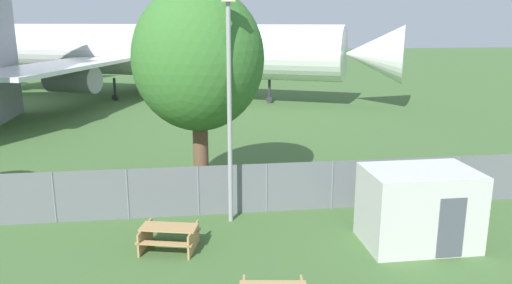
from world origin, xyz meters
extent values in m
cylinder|color=slate|center=(-5.09, 11.31, 0.95)|extent=(0.07, 0.07, 1.90)
cylinder|color=slate|center=(-2.55, 11.31, 0.95)|extent=(0.07, 0.07, 1.90)
cylinder|color=slate|center=(0.00, 11.31, 0.95)|extent=(0.07, 0.07, 1.90)
cylinder|color=slate|center=(2.55, 11.31, 0.95)|extent=(0.07, 0.07, 1.90)
cylinder|color=slate|center=(5.09, 11.31, 0.95)|extent=(0.07, 0.07, 1.90)
cylinder|color=slate|center=(7.64, 11.31, 0.95)|extent=(0.07, 0.07, 1.90)
cylinder|color=slate|center=(10.18, 11.31, 0.95)|extent=(0.07, 0.07, 1.90)
cube|color=slate|center=(0.00, 11.31, 0.95)|extent=(56.00, 0.01, 1.90)
cylinder|color=white|center=(-3.93, 41.70, 4.39)|extent=(35.12, 19.59, 4.71)
cone|color=white|center=(14.78, 33.05, 4.39)|extent=(6.25, 6.25, 4.71)
cube|color=white|center=(-1.16, 52.06, 3.69)|extent=(13.20, 16.58, 0.30)
cylinder|color=#939399|center=(-2.57, 50.00, 2.48)|extent=(4.73, 3.70, 2.12)
cube|color=white|center=(-10.02, 32.87, 3.69)|extent=(9.64, 17.21, 0.30)
cylinder|color=#939399|center=(-9.37, 35.28, 2.48)|extent=(4.73, 3.70, 2.12)
cylinder|color=#2D2D33|center=(6.84, 36.72, 1.02)|extent=(0.24, 0.24, 2.04)
cylinder|color=#2D2D33|center=(6.84, 36.72, 0.28)|extent=(0.63, 0.51, 0.56)
cylinder|color=#2D2D33|center=(-4.40, 45.03, 1.02)|extent=(0.24, 0.24, 2.04)
cylinder|color=#2D2D33|center=(-4.40, 45.03, 0.28)|extent=(0.63, 0.51, 0.56)
cylinder|color=#2D2D33|center=(-6.77, 39.90, 1.02)|extent=(0.24, 0.24, 2.04)
cylinder|color=#2D2D33|center=(-6.77, 39.90, 0.28)|extent=(0.63, 0.51, 0.56)
cube|color=silver|center=(6.93, 7.92, 1.25)|extent=(3.45, 2.30, 2.50)
cube|color=#4C515B|center=(7.44, 6.77, 1.00)|extent=(0.84, 0.03, 1.90)
cube|color=tan|center=(-1.00, 8.61, 0.74)|extent=(1.89, 1.16, 0.04)
cube|color=tan|center=(-0.87, 9.15, 0.44)|extent=(1.78, 0.70, 0.04)
cube|color=tan|center=(-1.14, 8.06, 0.44)|extent=(1.78, 0.70, 0.04)
cube|color=tan|center=(-0.24, 8.42, 0.37)|extent=(0.40, 1.37, 0.74)
cube|color=tan|center=(-1.76, 8.80, 0.37)|extent=(0.40, 1.37, 0.74)
cylinder|color=brown|center=(0.17, 12.96, 1.76)|extent=(0.60, 0.60, 3.53)
ellipsoid|color=#38702D|center=(0.17, 12.96, 5.66)|extent=(5.00, 5.00, 5.50)
cylinder|color=#99999E|center=(1.13, 10.64, 3.83)|extent=(0.16, 0.16, 7.66)
camera|label=1|loc=(-0.28, -6.22, 7.06)|focal=35.00mm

